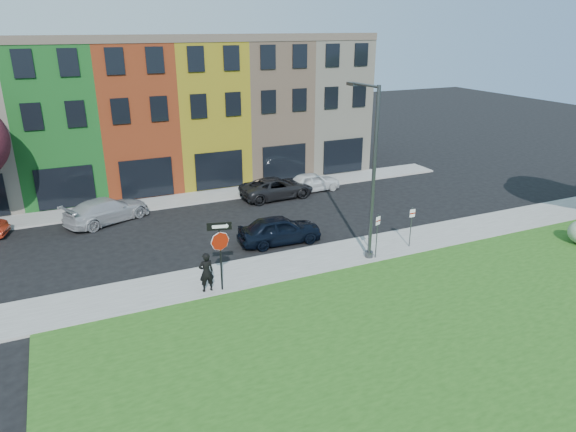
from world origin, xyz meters
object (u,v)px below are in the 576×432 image
man (206,272)px  street_lamp (371,174)px  sedan_near (280,230)px  stop_sign (220,243)px

man → street_lamp: 9.00m
man → street_lamp: street_lamp is taller
sedan_near → street_lamp: street_lamp is taller
sedan_near → street_lamp: 6.01m
man → sedan_near: size_ratio=0.40×
sedan_near → stop_sign: bearing=134.6°
man → sedan_near: (5.11, 3.80, -0.26)m
stop_sign → street_lamp: size_ratio=0.37×
man → sedan_near: 6.37m
stop_sign → street_lamp: street_lamp is taller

